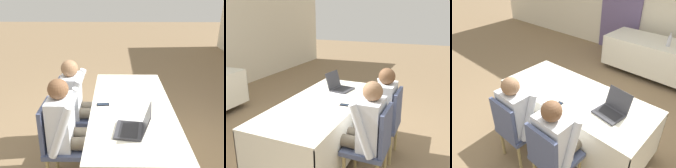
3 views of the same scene
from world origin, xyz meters
TOP-DOWN VIEW (x-y plane):
  - ground_plane at (0.00, 0.00)m, footprint 24.00×24.00m
  - conference_table_near at (0.00, 0.00)m, footprint 2.00×0.87m
  - conference_table_far at (-0.01, 2.55)m, footprint 2.00×0.87m
  - laptop at (0.53, -0.01)m, footprint 0.35×0.35m
  - cell_phone at (-0.01, -0.31)m, footprint 0.08×0.14m
  - paper_beside_laptop at (0.29, -0.04)m, footprint 0.28×0.34m
  - water_bottle at (0.24, 2.44)m, footprint 0.07×0.07m
  - chair_near_left at (-0.31, -0.74)m, footprint 0.44×0.44m
  - chair_near_right at (0.31, -0.74)m, footprint 0.44×0.44m
  - person_checkered_shirt at (-0.31, -0.64)m, footprint 0.50×0.52m
  - person_white_shirt at (0.31, -0.64)m, footprint 0.50×0.52m

SIDE VIEW (x-z plane):
  - ground_plane at x=0.00m, z-range 0.00..0.00m
  - chair_near_left at x=-0.31m, z-range 0.05..0.95m
  - chair_near_right at x=0.31m, z-range 0.05..0.95m
  - conference_table_near at x=0.00m, z-range 0.20..0.94m
  - conference_table_far at x=-0.01m, z-range 0.20..0.94m
  - person_checkered_shirt at x=-0.31m, z-range 0.08..1.24m
  - person_white_shirt at x=0.31m, z-range 0.08..1.24m
  - paper_beside_laptop at x=0.29m, z-range 0.74..0.74m
  - cell_phone at x=-0.01m, z-range 0.74..0.75m
  - laptop at x=0.53m, z-range 0.67..0.91m
  - water_bottle at x=0.24m, z-range 0.73..0.99m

